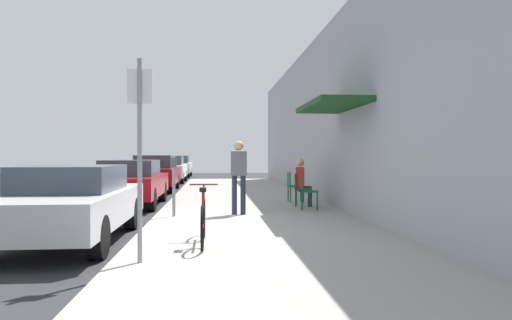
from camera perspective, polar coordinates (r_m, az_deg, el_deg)
The scene contains 16 objects.
ground_plane at distance 9.45m, azimuth -13.39°, elevation -8.50°, with size 60.00×60.00×0.00m, color #2D2D30.
sidewalk_slab at distance 11.36m, azimuth -0.52°, elevation -6.64°, with size 4.50×32.00×0.12m, color #9E9B93.
building_facade at distance 11.75m, azimuth 11.26°, elevation 5.87°, with size 1.40×32.00×5.14m.
parked_car_0 at distance 8.65m, azimuth -21.59°, elevation -4.76°, with size 1.80×4.40×1.31m.
parked_car_1 at distance 14.23m, azimuth -15.04°, elevation -2.59°, with size 1.80×4.40×1.35m.
parked_car_2 at distance 19.95m, azimuth -12.18°, elevation -1.52°, with size 1.80×4.40×1.48m.
parked_car_3 at distance 25.97m, azimuth -10.55°, elevation -1.07°, with size 1.80×4.40×1.42m.
parked_car_4 at distance 32.28m, azimuth -9.49°, elevation -0.73°, with size 1.80×4.40×1.45m.
parking_meter at distance 10.68m, azimuth -9.94°, elevation -2.65°, with size 0.12×0.10×1.32m.
street_sign at distance 6.17m, azimuth -13.93°, elevation 1.96°, with size 0.32×0.06×2.60m.
bicycle_0 at distance 7.34m, azimuth -6.43°, elevation -7.33°, with size 0.46×1.71×0.90m.
cafe_chair_0 at distance 11.84m, azimuth 6.13°, elevation -3.61°, with size 0.52×0.52×0.87m.
cafe_chair_1 at distance 12.69m, azimuth 5.37°, elevation -3.32°, with size 0.53×0.53×0.87m.
seated_patron_1 at distance 12.67m, azimuth 5.64°, elevation -2.46°, with size 0.49×0.43×1.29m.
cafe_chair_2 at distance 13.78m, azimuth 4.51°, elevation -3.01°, with size 0.45×0.45×0.87m.
pedestrian_standing at distance 10.83m, azimuth -2.11°, elevation -1.37°, with size 0.36×0.22×1.70m.
Camera 1 is at (1.34, -9.23, 1.49)m, focal length 32.97 mm.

